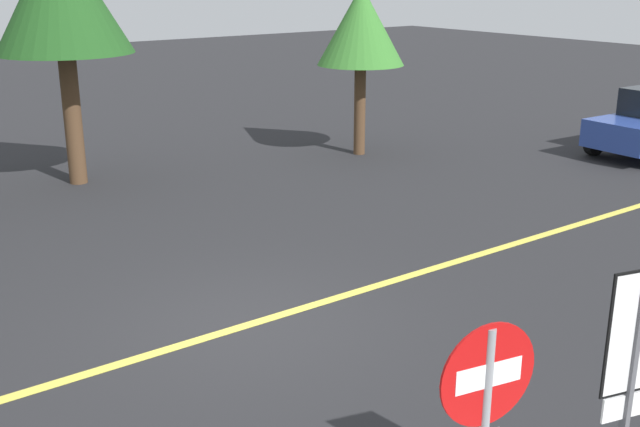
# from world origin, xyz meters

# --- Properties ---
(ground_plane) EXTENTS (80.00, 80.00, 0.00)m
(ground_plane) POSITION_xyz_m (0.00, 0.00, 0.00)
(ground_plane) COLOR #262628
(lane_marking_centre) EXTENTS (28.00, 0.16, 0.01)m
(lane_marking_centre) POSITION_xyz_m (3.00, 0.00, 0.01)
(lane_marking_centre) COLOR #E0D14C
(stop_sign) EXTENTS (0.75, 0.17, 2.34)m
(stop_sign) POSITION_xyz_m (-1.17, -5.08, 1.60)
(stop_sign) COLOR gray
(stop_sign) RESTS_ON ground_plane
(speed_limit_sign) EXTENTS (0.53, 0.15, 2.52)m
(speed_limit_sign) POSITION_xyz_m (0.08, -5.38, 1.76)
(speed_limit_sign) COLOR #4C4C51
(speed_limit_sign) RESTS_ON ground_plane
(tree_left_verge) EXTENTS (2.15, 2.15, 4.17)m
(tree_left_verge) POSITION_xyz_m (7.46, 6.87, 3.17)
(tree_left_verge) COLOR #513823
(tree_left_verge) RESTS_ON ground_plane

